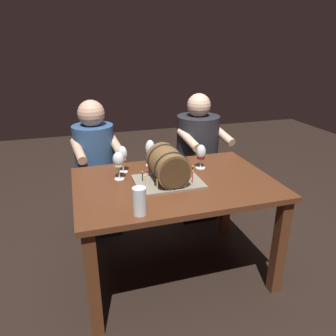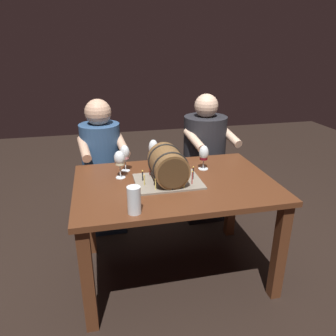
{
  "view_description": "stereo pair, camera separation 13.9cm",
  "coord_description": "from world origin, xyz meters",
  "px_view_note": "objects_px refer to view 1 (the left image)",
  "views": [
    {
      "loc": [
        -0.6,
        -1.81,
        1.57
      ],
      "look_at": [
        -0.05,
        -0.0,
        0.82
      ],
      "focal_mm": 34.0,
      "sensor_mm": 36.0,
      "label": 1
    },
    {
      "loc": [
        -0.46,
        -1.85,
        1.57
      ],
      "look_at": [
        -0.05,
        -0.0,
        0.82
      ],
      "focal_mm": 34.0,
      "sensor_mm": 36.0,
      "label": 2
    }
  ],
  "objects_px": {
    "wine_glass_rose": "(122,155)",
    "wine_glass_white": "(118,161)",
    "barrel_cake": "(168,167)",
    "wine_glass_amber": "(150,149)",
    "dining_table": "(175,196)",
    "person_seated_left": "(97,174)",
    "beer_pint": "(140,203)",
    "person_seated_right": "(197,160)",
    "wine_glass_red": "(201,153)"
  },
  "relations": [
    {
      "from": "wine_glass_rose",
      "to": "wine_glass_white",
      "type": "bearing_deg",
      "value": -111.69
    },
    {
      "from": "wine_glass_rose",
      "to": "barrel_cake",
      "type": "bearing_deg",
      "value": -46.03
    },
    {
      "from": "wine_glass_amber",
      "to": "wine_glass_rose",
      "type": "bearing_deg",
      "value": -160.89
    },
    {
      "from": "barrel_cake",
      "to": "wine_glass_amber",
      "type": "xyz_separation_m",
      "value": [
        -0.03,
        0.33,
        0.01
      ]
    },
    {
      "from": "dining_table",
      "to": "wine_glass_rose",
      "type": "distance_m",
      "value": 0.46
    },
    {
      "from": "wine_glass_rose",
      "to": "person_seated_left",
      "type": "distance_m",
      "value": 0.6
    },
    {
      "from": "beer_pint",
      "to": "person_seated_left",
      "type": "relative_size",
      "value": 0.13
    },
    {
      "from": "wine_glass_rose",
      "to": "person_seated_right",
      "type": "bearing_deg",
      "value": 32.4
    },
    {
      "from": "wine_glass_amber",
      "to": "person_seated_left",
      "type": "xyz_separation_m",
      "value": [
        -0.37,
        0.4,
        -0.31
      ]
    },
    {
      "from": "wine_glass_rose",
      "to": "wine_glass_amber",
      "type": "bearing_deg",
      "value": 19.11
    },
    {
      "from": "wine_glass_white",
      "to": "wine_glass_rose",
      "type": "bearing_deg",
      "value": 68.31
    },
    {
      "from": "wine_glass_red",
      "to": "person_seated_right",
      "type": "bearing_deg",
      "value": 70.08
    },
    {
      "from": "wine_glass_red",
      "to": "beer_pint",
      "type": "relative_size",
      "value": 1.16
    },
    {
      "from": "wine_glass_amber",
      "to": "wine_glass_rose",
      "type": "distance_m",
      "value": 0.23
    },
    {
      "from": "wine_glass_white",
      "to": "wine_glass_rose",
      "type": "height_order",
      "value": "same"
    },
    {
      "from": "wine_glass_red",
      "to": "person_seated_right",
      "type": "relative_size",
      "value": 0.15
    },
    {
      "from": "wine_glass_white",
      "to": "dining_table",
      "type": "bearing_deg",
      "value": -22.57
    },
    {
      "from": "wine_glass_white",
      "to": "wine_glass_red",
      "type": "height_order",
      "value": "wine_glass_white"
    },
    {
      "from": "wine_glass_white",
      "to": "person_seated_left",
      "type": "height_order",
      "value": "person_seated_left"
    },
    {
      "from": "dining_table",
      "to": "wine_glass_rose",
      "type": "height_order",
      "value": "wine_glass_rose"
    },
    {
      "from": "dining_table",
      "to": "person_seated_right",
      "type": "relative_size",
      "value": 1.11
    },
    {
      "from": "wine_glass_rose",
      "to": "beer_pint",
      "type": "relative_size",
      "value": 1.25
    },
    {
      "from": "barrel_cake",
      "to": "wine_glass_amber",
      "type": "distance_m",
      "value": 0.34
    },
    {
      "from": "wine_glass_amber",
      "to": "wine_glass_rose",
      "type": "xyz_separation_m",
      "value": [
        -0.21,
        -0.07,
        0.01
      ]
    },
    {
      "from": "barrel_cake",
      "to": "wine_glass_red",
      "type": "distance_m",
      "value": 0.34
    },
    {
      "from": "wine_glass_rose",
      "to": "beer_pint",
      "type": "xyz_separation_m",
      "value": [
        -0.01,
        -0.61,
        -0.06
      ]
    },
    {
      "from": "barrel_cake",
      "to": "wine_glass_red",
      "type": "height_order",
      "value": "barrel_cake"
    },
    {
      "from": "person_seated_right",
      "to": "person_seated_left",
      "type": "bearing_deg",
      "value": -179.97
    },
    {
      "from": "wine_glass_white",
      "to": "person_seated_left",
      "type": "bearing_deg",
      "value": 100.79
    },
    {
      "from": "dining_table",
      "to": "beer_pint",
      "type": "bearing_deg",
      "value": -131.33
    },
    {
      "from": "barrel_cake",
      "to": "person_seated_right",
      "type": "relative_size",
      "value": 0.36
    },
    {
      "from": "person_seated_left",
      "to": "person_seated_right",
      "type": "relative_size",
      "value": 0.99
    },
    {
      "from": "person_seated_left",
      "to": "wine_glass_rose",
      "type": "bearing_deg",
      "value": -71.62
    },
    {
      "from": "wine_glass_white",
      "to": "wine_glass_rose",
      "type": "distance_m",
      "value": 0.12
    },
    {
      "from": "dining_table",
      "to": "person_seated_left",
      "type": "distance_m",
      "value": 0.87
    },
    {
      "from": "wine_glass_amber",
      "to": "wine_glass_red",
      "type": "bearing_deg",
      "value": -25.87
    },
    {
      "from": "dining_table",
      "to": "wine_glass_white",
      "type": "distance_m",
      "value": 0.44
    },
    {
      "from": "wine_glass_amber",
      "to": "beer_pint",
      "type": "bearing_deg",
      "value": -108.42
    },
    {
      "from": "person_seated_left",
      "to": "wine_glass_red",
      "type": "bearing_deg",
      "value": -38.6
    },
    {
      "from": "dining_table",
      "to": "wine_glass_white",
      "type": "relative_size",
      "value": 6.82
    },
    {
      "from": "wine_glass_amber",
      "to": "wine_glass_white",
      "type": "bearing_deg",
      "value": -144.02
    },
    {
      "from": "beer_pint",
      "to": "wine_glass_amber",
      "type": "bearing_deg",
      "value": 71.58
    },
    {
      "from": "person_seated_left",
      "to": "wine_glass_amber",
      "type": "bearing_deg",
      "value": -47.13
    },
    {
      "from": "wine_glass_rose",
      "to": "person_seated_left",
      "type": "height_order",
      "value": "person_seated_left"
    },
    {
      "from": "wine_glass_amber",
      "to": "beer_pint",
      "type": "distance_m",
      "value": 0.72
    },
    {
      "from": "beer_pint",
      "to": "person_seated_left",
      "type": "distance_m",
      "value": 1.12
    },
    {
      "from": "barrel_cake",
      "to": "wine_glass_rose",
      "type": "height_order",
      "value": "barrel_cake"
    },
    {
      "from": "wine_glass_amber",
      "to": "wine_glass_rose",
      "type": "relative_size",
      "value": 1.02
    },
    {
      "from": "wine_glass_red",
      "to": "wine_glass_white",
      "type": "bearing_deg",
      "value": -177.31
    },
    {
      "from": "wine_glass_red",
      "to": "dining_table",
      "type": "bearing_deg",
      "value": -145.91
    }
  ]
}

